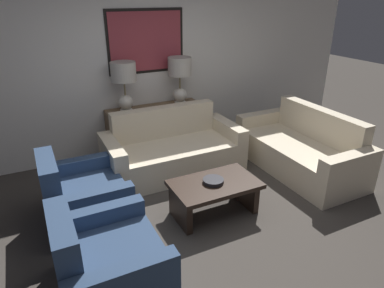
% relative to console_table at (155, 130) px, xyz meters
% --- Properties ---
extents(ground_plane, '(20.00, 20.00, 0.00)m').
position_rel_console_table_xyz_m(ground_plane, '(0.00, -2.08, -0.38)').
color(ground_plane, '#3D3833').
extents(back_wall, '(7.62, 0.12, 2.65)m').
position_rel_console_table_xyz_m(back_wall, '(0.00, 0.27, 0.95)').
color(back_wall, silver).
rests_on(back_wall, ground_plane).
extents(console_table, '(1.47, 0.39, 0.76)m').
position_rel_console_table_xyz_m(console_table, '(0.00, 0.00, 0.00)').
color(console_table, brown).
rests_on(console_table, ground_plane).
extents(table_lamp_left, '(0.36, 0.36, 0.72)m').
position_rel_console_table_xyz_m(table_lamp_left, '(-0.44, 0.00, 0.85)').
color(table_lamp_left, silver).
rests_on(table_lamp_left, console_table).
extents(table_lamp_right, '(0.36, 0.36, 0.72)m').
position_rel_console_table_xyz_m(table_lamp_right, '(0.44, 0.00, 0.85)').
color(table_lamp_right, silver).
rests_on(table_lamp_right, console_table).
extents(couch_by_back_wall, '(1.91, 0.89, 0.86)m').
position_rel_console_table_xyz_m(couch_by_back_wall, '(0.00, -0.68, -0.09)').
color(couch_by_back_wall, beige).
rests_on(couch_by_back_wall, ground_plane).
extents(couch_by_side, '(0.89, 1.91, 0.86)m').
position_rel_console_table_xyz_m(couch_by_side, '(1.66, -1.47, -0.09)').
color(couch_by_side, beige).
rests_on(couch_by_side, ground_plane).
extents(coffee_table, '(0.98, 0.60, 0.41)m').
position_rel_console_table_xyz_m(coffee_table, '(-0.00, -1.88, -0.09)').
color(coffee_table, black).
rests_on(coffee_table, ground_plane).
extents(decorative_bowl, '(0.24, 0.24, 0.04)m').
position_rel_console_table_xyz_m(decorative_bowl, '(-0.02, -1.88, 0.05)').
color(decorative_bowl, '#232328').
rests_on(decorative_bowl, coffee_table).
extents(armchair_near_back_wall, '(0.86, 0.96, 0.81)m').
position_rel_console_table_xyz_m(armchair_near_back_wall, '(-1.37, -1.32, -0.10)').
color(armchair_near_back_wall, navy).
rests_on(armchair_near_back_wall, ground_plane).
extents(armchair_near_camera, '(0.86, 0.96, 0.81)m').
position_rel_console_table_xyz_m(armchair_near_camera, '(-1.37, -2.44, -0.10)').
color(armchair_near_camera, navy).
rests_on(armchair_near_camera, ground_plane).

